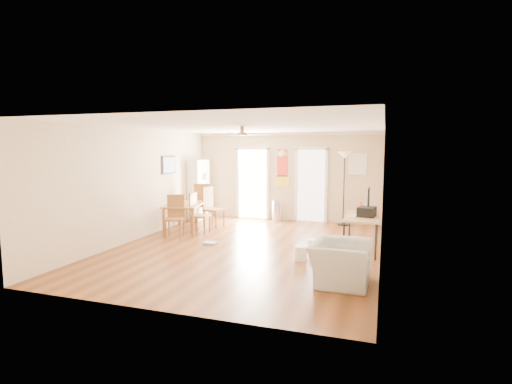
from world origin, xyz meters
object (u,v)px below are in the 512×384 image
(trash_can, at_px, (277,211))
(armchair, at_px, (340,263))
(dining_chair_right_a, at_px, (214,207))
(torchiere_lamp, at_px, (344,189))
(dining_chair_far, at_px, (203,203))
(dining_table, at_px, (185,217))
(dining_chair_right_b, at_px, (200,214))
(wastebasket_a, at_px, (314,246))
(bookshelf, at_px, (199,190))
(computer_desk, at_px, (361,233))
(printer, at_px, (367,212))
(wastebasket_b, at_px, (301,253))
(dining_chair_near, at_px, (175,217))

(trash_can, relative_size, armchair, 0.59)
(dining_chair_right_a, relative_size, torchiere_lamp, 0.53)
(dining_chair_far, distance_m, armchair, 5.95)
(dining_table, height_order, dining_chair_right_b, dining_chair_right_b)
(dining_chair_far, bearing_deg, wastebasket_a, 127.47)
(dining_table, bearing_deg, torchiere_lamp, 27.23)
(bookshelf, xyz_separation_m, computer_desk, (4.91, -2.27, -0.53))
(bookshelf, height_order, computer_desk, bookshelf)
(dining_chair_far, bearing_deg, computer_desk, 137.80)
(wastebasket_a, bearing_deg, printer, 25.14)
(wastebasket_a, bearing_deg, bookshelf, 145.58)
(bookshelf, relative_size, wastebasket_b, 6.45)
(wastebasket_a, relative_size, armchair, 0.27)
(dining_chair_right_a, height_order, torchiere_lamp, torchiere_lamp)
(computer_desk, height_order, wastebasket_a, computer_desk)
(bookshelf, bearing_deg, wastebasket_b, -59.99)
(dining_chair_near, xyz_separation_m, wastebasket_b, (3.30, -0.97, -0.37))
(dining_chair_right_a, height_order, dining_chair_near, dining_chair_right_a)
(dining_table, height_order, trash_can, dining_table)
(wastebasket_a, bearing_deg, dining_chair_near, 174.59)
(dining_chair_far, xyz_separation_m, wastebasket_b, (3.51, -2.98, -0.43))
(dining_chair_right_a, distance_m, torchiere_lamp, 3.63)
(dining_chair_near, xyz_separation_m, dining_chair_far, (-0.22, 2.01, 0.06))
(dining_chair_right_a, height_order, wastebasket_b, dining_chair_right_a)
(bookshelf, height_order, wastebasket_a, bookshelf)
(computer_desk, xyz_separation_m, armchair, (-0.21, -2.16, -0.03))
(dining_chair_near, xyz_separation_m, armchair, (4.15, -2.03, -0.17))
(dining_chair_near, bearing_deg, wastebasket_b, -34.99)
(dining_chair_near, bearing_deg, trash_can, 39.51)
(dining_chair_near, height_order, wastebasket_b, dining_chair_near)
(dining_chair_right_b, height_order, computer_desk, dining_chair_right_b)
(dining_chair_near, xyz_separation_m, trash_can, (1.78, 2.86, -0.21))
(printer, bearing_deg, trash_can, 145.95)
(dining_chair_far, relative_size, armchair, 1.11)
(bookshelf, height_order, armchair, bookshelf)
(dining_chair_near, bearing_deg, dining_chair_right_a, 55.83)
(dining_chair_right_a, height_order, wastebasket_a, dining_chair_right_a)
(wastebasket_a, bearing_deg, torchiere_lamp, 84.91)
(bookshelf, distance_m, armchair, 6.49)
(torchiere_lamp, xyz_separation_m, wastebasket_b, (-0.42, -3.77, -0.89))
(computer_desk, height_order, wastebasket_b, computer_desk)
(wastebasket_b, bearing_deg, bookshelf, 138.73)
(torchiere_lamp, height_order, wastebasket_b, torchiere_lamp)
(dining_table, distance_m, wastebasket_a, 3.77)
(dining_table, distance_m, armchair, 5.15)
(computer_desk, relative_size, wastebasket_a, 5.00)
(bookshelf, height_order, trash_can, bookshelf)
(dining_chair_near, xyz_separation_m, wastebasket_a, (3.43, -0.33, -0.37))
(dining_chair_near, relative_size, trash_can, 1.69)
(dining_chair_right_b, distance_m, dining_chair_far, 1.55)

